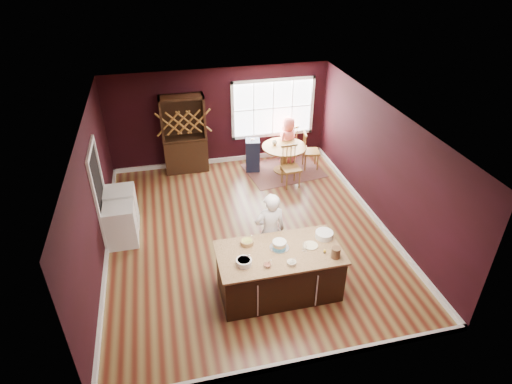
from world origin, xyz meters
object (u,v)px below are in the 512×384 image
(washer, at_px, (121,225))
(chair_east, at_px, (311,150))
(toddler, at_px, (254,141))
(hutch, at_px, (184,135))
(seated_woman, at_px, (288,140))
(high_chair, at_px, (253,155))
(chair_south, at_px, (291,167))
(kitchen_island, at_px, (279,272))
(dryer, at_px, (122,208))
(layer_cake, at_px, (279,245))
(baker, at_px, (270,232))
(chair_north, at_px, (289,140))
(dining_table, at_px, (284,153))

(washer, bearing_deg, chair_east, 24.53)
(toddler, relative_size, hutch, 0.12)
(seated_woman, xyz_separation_m, high_chair, (-1.07, -0.22, -0.21))
(chair_east, bearing_deg, high_chair, 90.38)
(chair_south, xyz_separation_m, washer, (-4.18, -1.47, -0.10))
(kitchen_island, bearing_deg, dryer, 135.50)
(layer_cake, bearing_deg, dryer, 136.85)
(kitchen_island, xyz_separation_m, toddler, (0.65, 4.77, 0.37))
(baker, bearing_deg, chair_east, -122.07)
(baker, bearing_deg, chair_north, -113.17)
(dining_table, height_order, toddler, toddler)
(chair_north, bearing_deg, dining_table, 46.46)
(kitchen_island, xyz_separation_m, high_chair, (0.58, 4.67, 0.03))
(dining_table, bearing_deg, high_chair, 162.89)
(baker, xyz_separation_m, chair_east, (2.16, 3.71, -0.29))
(dining_table, distance_m, hutch, 2.73)
(kitchen_island, distance_m, dining_table, 4.63)
(baker, relative_size, washer, 1.86)
(chair_east, height_order, washer, chair_east)
(chair_north, distance_m, hutch, 3.05)
(kitchen_island, bearing_deg, baker, 88.71)
(kitchen_island, height_order, chair_east, chair_east)
(baker, relative_size, high_chair, 1.78)
(chair_south, bearing_deg, washer, -164.12)
(chair_south, bearing_deg, kitchen_island, -113.98)
(chair_north, relative_size, hutch, 0.46)
(baker, height_order, chair_east, baker)
(toddler, distance_m, washer, 4.37)
(seated_woman, distance_m, hutch, 2.88)
(washer, bearing_deg, chair_south, 19.36)
(layer_cake, distance_m, seated_woman, 5.06)
(seated_woman, xyz_separation_m, dryer, (-4.48, -2.11, -0.22))
(seated_woman, distance_m, dryer, 4.95)
(seated_woman, distance_m, washer, 5.26)
(layer_cake, height_order, chair_south, chair_south)
(baker, relative_size, dryer, 1.79)
(chair_east, height_order, dryer, chair_east)
(chair_east, height_order, high_chair, chair_east)
(chair_north, bearing_deg, chair_east, 95.26)
(kitchen_island, relative_size, chair_south, 2.01)
(dining_table, xyz_separation_m, chair_east, (0.77, 0.01, 0.01))
(layer_cake, distance_m, high_chair, 4.62)
(chair_south, bearing_deg, baker, -118.19)
(chair_south, xyz_separation_m, chair_north, (0.44, 1.67, -0.06))
(washer, bearing_deg, dining_table, 28.29)
(dining_table, bearing_deg, kitchen_island, -107.58)
(baker, xyz_separation_m, seated_woman, (1.63, 4.18, -0.15))
(chair_south, relative_size, hutch, 0.52)
(kitchen_island, distance_m, washer, 3.55)
(high_chair, bearing_deg, dryer, -140.02)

